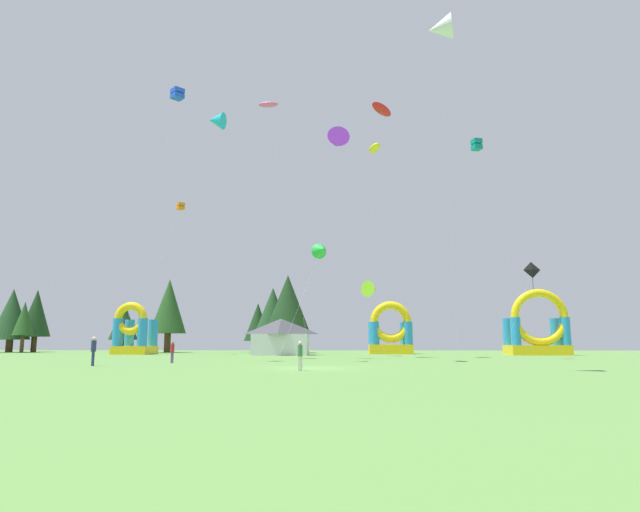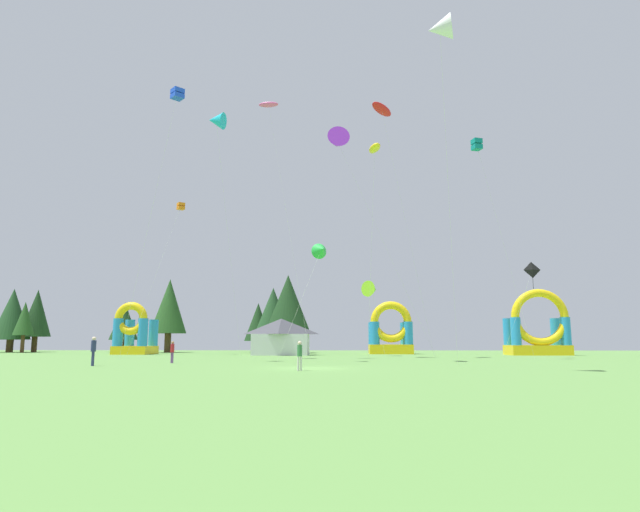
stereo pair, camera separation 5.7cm
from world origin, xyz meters
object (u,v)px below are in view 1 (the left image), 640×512
kite_blue_box (177,95)px  kite_teal_box (477,145)px  inflatable_orange_dome (390,335)px  person_far_side (94,348)px  kite_black_diamond (532,271)px  kite_green_delta (321,250)px  kite_pink_parafoil (269,105)px  person_midfield (172,350)px  kite_lime_delta (372,289)px  festival_tent (281,337)px  person_left_edge (300,353)px  kite_orange_box (180,207)px  kite_purple_delta (337,141)px  kite_yellow_parafoil (375,149)px  kite_white_delta (440,29)px  kite_red_parafoil (382,110)px  inflatable_red_slide (134,335)px  inflatable_yellow_castle (538,332)px  kite_cyan_delta (216,121)px

kite_blue_box → kite_teal_box: (25.86, 6.31, -2.36)m
inflatable_orange_dome → person_far_side: bearing=-123.7°
kite_black_diamond → kite_green_delta: bearing=-151.0°
kite_black_diamond → kite_pink_parafoil: bearing=-169.4°
person_midfield → kite_blue_box: bearing=-29.5°
kite_lime_delta → festival_tent: kite_lime_delta is taller
kite_teal_box → kite_lime_delta: kite_teal_box is taller
person_midfield → festival_tent: 22.98m
kite_green_delta → kite_pink_parafoil: (-5.19, 6.41, 14.98)m
kite_blue_box → person_left_edge: size_ratio=14.17×
kite_black_diamond → kite_orange_box: 39.27m
kite_purple_delta → kite_yellow_parafoil: bearing=-73.3°
kite_blue_box → kite_white_delta: size_ratio=1.10×
kite_red_parafoil → inflatable_red_slide: 38.26m
kite_pink_parafoil → kite_teal_box: (19.21, -0.38, -4.34)m
person_midfield → inflatable_yellow_castle: (33.90, 22.91, 1.62)m
person_far_side → person_left_edge: bearing=28.5°
kite_blue_box → inflatable_red_slide: 31.55m
inflatable_orange_dome → kite_orange_box: bearing=-167.4°
kite_white_delta → kite_teal_box: bearing=70.6°
inflatable_orange_dome → kite_black_diamond: bearing=-47.7°
kite_pink_parafoil → kite_orange_box: bearing=132.5°
kite_cyan_delta → inflatable_red_slide: (-12.74, 15.70, -19.90)m
kite_pink_parafoil → kite_black_diamond: bearing=10.6°
kite_cyan_delta → inflatable_yellow_castle: kite_cyan_delta is taller
person_midfield → inflatable_yellow_castle: inflatable_yellow_castle is taller
festival_tent → kite_white_delta: bearing=-68.9°
kite_teal_box → person_far_side: bearing=-154.3°
kite_blue_box → person_far_side: kite_blue_box is taller
person_left_edge → inflatable_orange_dome: bearing=65.1°
kite_cyan_delta → kite_white_delta: 26.26m
kite_pink_parafoil → kite_purple_delta: bearing=32.7°
kite_red_parafoil → festival_tent: bearing=139.1°
kite_red_parafoil → kite_yellow_parafoil: kite_red_parafoil is taller
kite_pink_parafoil → inflatable_red_slide: (-17.68, 15.60, -21.39)m
kite_pink_parafoil → inflatable_red_slide: size_ratio=3.96×
kite_lime_delta → person_far_side: size_ratio=4.31×
person_midfield → inflatable_red_slide: (-12.35, 25.09, 1.27)m
kite_teal_box → inflatable_yellow_castle: kite_teal_box is taller
person_far_side → kite_white_delta: bearing=34.7°
kite_black_diamond → inflatable_orange_dome: size_ratio=1.42×
person_midfield → kite_red_parafoil: bearing=-106.5°
kite_orange_box → kite_lime_delta: size_ratio=2.22×
person_left_edge → inflatable_red_slide: bearing=110.0°
kite_red_parafoil → kite_lime_delta: kite_red_parafoil is taller
kite_black_diamond → inflatable_orange_dome: kite_black_diamond is taller
person_left_edge → inflatable_red_slide: size_ratio=0.26×
kite_yellow_parafoil → kite_white_delta: (2.95, -13.46, 2.24)m
kite_purple_delta → kite_orange_box: size_ratio=1.30×
kite_green_delta → kite_red_parafoil: bearing=59.7°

